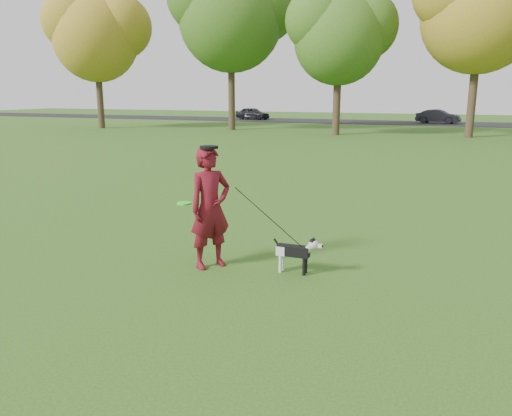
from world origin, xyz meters
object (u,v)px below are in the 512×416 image
at_px(dog, 297,250).
at_px(car_left, 253,113).
at_px(car_mid, 438,116).
at_px(man, 210,208).

relative_size(dog, car_left, 0.23).
bearing_deg(car_mid, car_left, 102.52).
bearing_deg(car_left, dog, -144.77).
xyz_separation_m(man, car_left, (-14.98, 39.94, -0.35)).
bearing_deg(dog, car_mid, 88.55).
xyz_separation_m(man, car_mid, (2.37, 39.94, -0.34)).
bearing_deg(car_left, man, -146.56).
xyz_separation_m(man, dog, (1.37, 0.19, -0.59)).
bearing_deg(man, car_left, 54.76).
relative_size(man, dog, 2.43).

